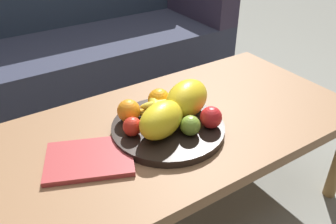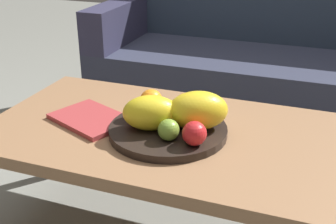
% 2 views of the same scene
% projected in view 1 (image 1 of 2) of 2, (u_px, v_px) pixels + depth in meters
% --- Properties ---
extents(ground_plane, '(8.00, 8.00, 0.00)m').
position_uv_depth(ground_plane, '(174.00, 210.00, 1.42)').
color(ground_plane, gray).
extents(coffee_table, '(1.28, 0.64, 0.43)m').
position_uv_depth(coffee_table, '(175.00, 133.00, 1.21)').
color(coffee_table, '#976C49').
rests_on(coffee_table, ground_plane).
extents(couch, '(1.70, 0.70, 0.90)m').
position_uv_depth(couch, '(80.00, 50.00, 2.05)').
color(couch, '#313549').
rests_on(couch, ground_plane).
extents(fruit_bowl, '(0.37, 0.37, 0.03)m').
position_uv_depth(fruit_bowl, '(168.00, 128.00, 1.14)').
color(fruit_bowl, black).
rests_on(fruit_bowl, coffee_table).
extents(melon_large_front, '(0.20, 0.16, 0.11)m').
position_uv_depth(melon_large_front, '(161.00, 120.00, 1.07)').
color(melon_large_front, yellow).
rests_on(melon_large_front, fruit_bowl).
extents(melon_smaller_beside, '(0.22, 0.19, 0.12)m').
position_uv_depth(melon_smaller_beside, '(187.00, 99.00, 1.16)').
color(melon_smaller_beside, yellow).
rests_on(melon_smaller_beside, fruit_bowl).
extents(orange_front, '(0.08, 0.08, 0.08)m').
position_uv_depth(orange_front, '(129.00, 111.00, 1.14)').
color(orange_front, orange).
rests_on(orange_front, fruit_bowl).
extents(orange_left, '(0.08, 0.08, 0.08)m').
position_uv_depth(orange_left, '(159.00, 100.00, 1.20)').
color(orange_left, orange).
rests_on(orange_left, fruit_bowl).
extents(apple_front, '(0.07, 0.07, 0.07)m').
position_uv_depth(apple_front, '(211.00, 117.00, 1.11)').
color(apple_front, red).
rests_on(apple_front, fruit_bowl).
extents(apple_left, '(0.06, 0.06, 0.06)m').
position_uv_depth(apple_left, '(190.00, 126.00, 1.08)').
color(apple_left, olive).
rests_on(apple_left, fruit_bowl).
extents(apple_right, '(0.06, 0.06, 0.06)m').
position_uv_depth(apple_right, '(132.00, 127.00, 1.08)').
color(apple_right, red).
rests_on(apple_right, fruit_bowl).
extents(banana_bunch, '(0.17, 0.17, 0.06)m').
position_uv_depth(banana_bunch, '(159.00, 110.00, 1.16)').
color(banana_bunch, yellow).
rests_on(banana_bunch, fruit_bowl).
extents(magazine, '(0.30, 0.26, 0.02)m').
position_uv_depth(magazine, '(89.00, 159.00, 1.02)').
color(magazine, '#B03A3C').
rests_on(magazine, coffee_table).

